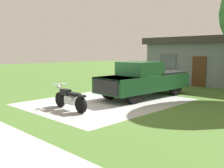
% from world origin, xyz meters
% --- Properties ---
extents(ground_plane, '(80.00, 80.00, 0.00)m').
position_xyz_m(ground_plane, '(0.00, 0.00, 0.00)').
color(ground_plane, '#496E2E').
extents(driveway_pad, '(5.83, 7.41, 0.01)m').
position_xyz_m(driveway_pad, '(0.00, 0.00, 0.00)').
color(driveway_pad, '#A7A7A7').
rests_on(driveway_pad, ground).
extents(motorcycle, '(2.21, 0.70, 1.09)m').
position_xyz_m(motorcycle, '(0.11, -2.30, 0.47)').
color(motorcycle, black).
rests_on(motorcycle, ground).
extents(pickup_truck, '(2.28, 5.72, 1.90)m').
position_xyz_m(pickup_truck, '(0.50, 2.40, 0.95)').
color(pickup_truck, black).
rests_on(pickup_truck, ground).
extents(neighbor_house, '(9.60, 5.60, 3.50)m').
position_xyz_m(neighbor_house, '(0.70, 10.87, 1.79)').
color(neighbor_house, slate).
rests_on(neighbor_house, ground).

